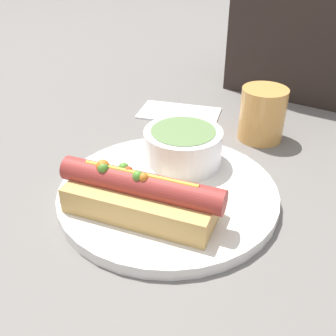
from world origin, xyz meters
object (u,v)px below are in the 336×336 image
object	(u,v)px
soup_bowl	(183,145)
drinking_glass	(262,114)
spoon	(134,177)
hot_dog	(138,195)

from	to	relation	value
soup_bowl	drinking_glass	bearing A→B (deg)	70.04
spoon	soup_bowl	bearing A→B (deg)	3.11
spoon	drinking_glass	xyz separation A→B (m)	(0.09, 0.23, 0.02)
spoon	drinking_glass	bearing A→B (deg)	5.62
hot_dog	drinking_glass	world-z (taller)	drinking_glass
hot_dog	soup_bowl	size ratio (longest dim) A/B	1.82
hot_dog	spoon	xyz separation A→B (m)	(-0.04, 0.05, -0.02)
hot_dog	drinking_glass	size ratio (longest dim) A/B	2.30
drinking_glass	soup_bowl	bearing A→B (deg)	-109.96
hot_dog	soup_bowl	xyz separation A→B (m)	(-0.01, 0.13, 0.00)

